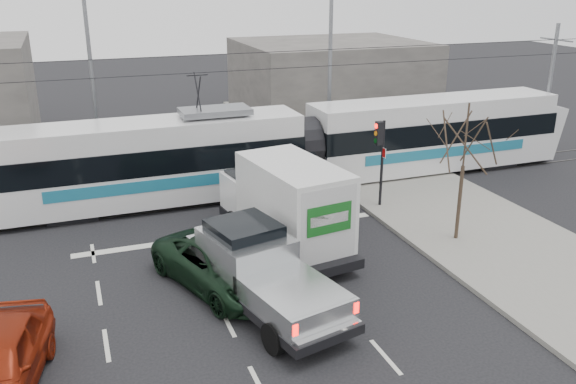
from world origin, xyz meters
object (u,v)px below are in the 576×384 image
object	(u,v)px
bare_tree	(465,142)
traffic_signal	(380,145)
navy_pickup	(303,187)
tram	(304,146)
street_lamp_near	(327,61)
green_car	(222,265)
silver_pickup	(259,268)
box_truck	(286,205)
street_lamp_far	(87,67)

from	to	relation	value
bare_tree	traffic_signal	size ratio (longest dim) A/B	1.39
traffic_signal	navy_pickup	bearing A→B (deg)	164.84
traffic_signal	tram	world-z (taller)	tram
bare_tree	navy_pickup	bearing A→B (deg)	130.82
street_lamp_near	green_car	size ratio (longest dim) A/B	1.69
street_lamp_near	silver_pickup	world-z (taller)	street_lamp_near
bare_tree	green_car	world-z (taller)	bare_tree
navy_pickup	tram	bearing A→B (deg)	77.83
bare_tree	tram	xyz separation A→B (m)	(-2.98, 7.76, -1.89)
street_lamp_near	bare_tree	bearing A→B (deg)	-88.58
street_lamp_near	tram	bearing A→B (deg)	-125.73
green_car	box_truck	bearing A→B (deg)	15.29
traffic_signal	tram	bearing A→B (deg)	116.22
navy_pickup	green_car	bearing A→B (deg)	-122.58
street_lamp_far	green_car	size ratio (longest dim) A/B	1.69
traffic_signal	tram	xyz separation A→B (m)	(-1.85, 3.76, -0.83)
street_lamp_near	silver_pickup	xyz separation A→B (m)	(-7.84, -13.26, -3.97)
bare_tree	box_truck	size ratio (longest dim) A/B	0.72
street_lamp_far	green_car	world-z (taller)	street_lamp_far
traffic_signal	bare_tree	bearing A→B (deg)	-74.24
bare_tree	traffic_signal	world-z (taller)	bare_tree
bare_tree	traffic_signal	bearing A→B (deg)	105.76
box_truck	tram	bearing A→B (deg)	54.85
traffic_signal	street_lamp_far	xyz separation A→B (m)	(-10.66, 9.50, 2.37)
street_lamp_near	tram	world-z (taller)	street_lamp_near
silver_pickup	tram	bearing A→B (deg)	48.12
box_truck	green_car	bearing A→B (deg)	-153.69
street_lamp_far	tram	world-z (taller)	street_lamp_far
tram	box_truck	world-z (taller)	tram
street_lamp_near	box_truck	xyz separation A→B (m)	(-5.78, -9.90, -3.47)
silver_pickup	box_truck	xyz separation A→B (m)	(2.06, 3.35, 0.50)
silver_pickup	box_truck	distance (m)	3.96
traffic_signal	street_lamp_near	xyz separation A→B (m)	(0.84, 7.50, 2.37)
silver_pickup	street_lamp_far	bearing A→B (deg)	90.02
tram	silver_pickup	bearing A→B (deg)	-118.94
box_truck	navy_pickup	world-z (taller)	box_truck
street_lamp_far	traffic_signal	bearing A→B (deg)	-41.72
traffic_signal	street_lamp_far	size ratio (longest dim) A/B	0.40
bare_tree	navy_pickup	size ratio (longest dim) A/B	0.95
green_car	street_lamp_near	bearing A→B (deg)	34.50
street_lamp_far	navy_pickup	distance (m)	12.25
street_lamp_far	bare_tree	bearing A→B (deg)	-48.88
tram	navy_pickup	size ratio (longest dim) A/B	5.01
bare_tree	tram	distance (m)	8.52
tram	green_car	world-z (taller)	tram
silver_pickup	green_car	xyz separation A→B (m)	(-0.77, 1.38, -0.41)
box_truck	green_car	distance (m)	3.56
street_lamp_far	tram	size ratio (longest dim) A/B	0.34
box_truck	navy_pickup	xyz separation A→B (m)	(1.90, 3.22, -0.60)
street_lamp_far	green_car	xyz separation A→B (m)	(2.89, -13.87, -4.37)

